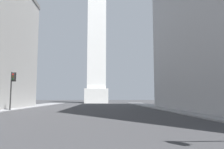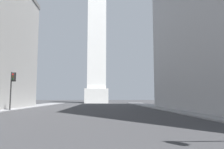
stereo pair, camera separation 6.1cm
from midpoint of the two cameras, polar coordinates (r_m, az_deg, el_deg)
name	(u,v)px [view 1 (the left image)]	position (r m, az deg, el deg)	size (l,w,h in m)	color
sidewalk_right	(188,111)	(31.65, 19.22, -9.08)	(5.00, 97.61, 0.15)	gray
obelisk	(97,24)	(86.21, -3.94, 13.10)	(8.49, 8.49, 63.10)	silver
traffic_light_mid_left	(12,85)	(34.64, -24.70, -2.56)	(0.79, 0.52, 5.63)	black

